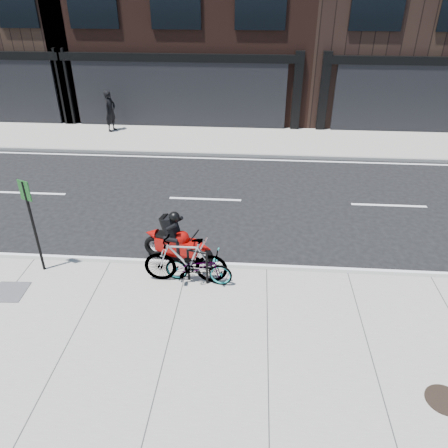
# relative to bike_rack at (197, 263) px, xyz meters

# --- Properties ---
(ground) EXTENTS (120.00, 120.00, 0.00)m
(ground) POSITION_rel_bike_rack_xyz_m (-0.35, 2.60, -0.65)
(ground) COLOR black
(ground) RESTS_ON ground
(sidewalk_near) EXTENTS (60.00, 6.00, 0.13)m
(sidewalk_near) POSITION_rel_bike_rack_xyz_m (-0.35, -2.40, -0.59)
(sidewalk_near) COLOR gray
(sidewalk_near) RESTS_ON ground
(sidewalk_far) EXTENTS (60.00, 3.50, 0.13)m
(sidewalk_far) POSITION_rel_bike_rack_xyz_m (-0.35, 10.35, -0.59)
(sidewalk_far) COLOR gray
(sidewalk_far) RESTS_ON ground
(bike_rack) EXTENTS (0.52, 0.18, 0.89)m
(bike_rack) POSITION_rel_bike_rack_xyz_m (0.00, 0.00, 0.00)
(bike_rack) COLOR black
(bike_rack) RESTS_ON sidewalk_near
(bicycle_front) EXTENTS (1.69, 0.77, 0.86)m
(bicycle_front) POSITION_rel_bike_rack_xyz_m (0.02, 0.00, -0.09)
(bicycle_front) COLOR gray
(bicycle_front) RESTS_ON sidewalk_near
(bicycle_rear) EXTENTS (1.99, 0.57, 1.19)m
(bicycle_rear) POSITION_rel_bike_rack_xyz_m (-0.28, 0.00, 0.08)
(bicycle_rear) COLOR gray
(bicycle_rear) RESTS_ON sidewalk_near
(motorcycle) EXTENTS (1.92, 0.84, 1.46)m
(motorcycle) POSITION_rel_bike_rack_xyz_m (-0.56, 0.98, -0.06)
(motorcycle) COLOR black
(motorcycle) RESTS_ON ground
(pedestrian) EXTENTS (0.62, 0.77, 1.84)m
(pedestrian) POSITION_rel_bike_rack_xyz_m (-5.44, 11.08, 0.40)
(pedestrian) COLOR black
(pedestrian) RESTS_ON sidewalk_far
(manhole_cover) EXTENTS (0.80, 0.80, 0.02)m
(manhole_cover) POSITION_rel_bike_rack_xyz_m (4.70, -3.02, -0.51)
(manhole_cover) COLOR black
(manhole_cover) RESTS_ON sidewalk_near
(utility_grate) EXTENTS (0.79, 0.79, 0.02)m
(utility_grate) POSITION_rel_bike_rack_xyz_m (-4.33, -0.74, -0.51)
(utility_grate) COLOR #4C4C4E
(utility_grate) RESTS_ON sidewalk_near
(sign_post) EXTENTS (0.31, 0.14, 2.42)m
(sign_post) POSITION_rel_bike_rack_xyz_m (-3.90, 0.20, 0.93)
(sign_post) COLOR black
(sign_post) RESTS_ON sidewalk_near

